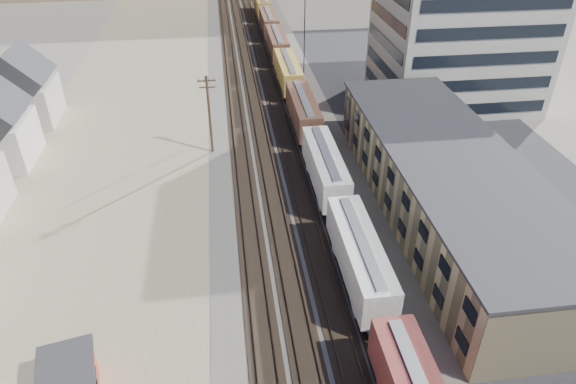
{
  "coord_description": "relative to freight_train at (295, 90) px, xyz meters",
  "views": [
    {
      "loc": [
        -6.66,
        -16.06,
        30.99
      ],
      "look_at": [
        -0.92,
        26.82,
        3.0
      ],
      "focal_mm": 32.0,
      "sensor_mm": 36.0,
      "label": 1
    }
  ],
  "objects": [
    {
      "name": "parked_car_far",
      "position": [
        21.82,
        -2.55,
        -2.09
      ],
      "size": [
        2.7,
        4.43,
        1.41
      ],
      "primitive_type": "imported",
      "rotation": [
        0.0,
        0.0,
        -0.27
      ],
      "color": "white",
      "rests_on": "ground"
    },
    {
      "name": "radio_mast",
      "position": [
        2.2,
        5.68,
        6.33
      ],
      "size": [
        1.2,
        0.16,
        18.0
      ],
      "color": "black",
      "rests_on": "ground"
    },
    {
      "name": "parked_car_blue",
      "position": [
        16.03,
        4.25,
        -2.1
      ],
      "size": [
        5.32,
        4.85,
        1.38
      ],
      "primitive_type": "imported",
      "rotation": [
        0.0,
        0.0,
        0.91
      ],
      "color": "navy",
      "rests_on": "ground"
    },
    {
      "name": "asphalt_lot",
      "position": [
        18.2,
        -19.32,
        -2.77
      ],
      "size": [
        26.0,
        120.0,
        0.04
      ],
      "primitive_type": "cube",
      "color": "#232326",
      "rests_on": "ground"
    },
    {
      "name": "ballast_bed",
      "position": [
        -3.8,
        -4.32,
        -2.76
      ],
      "size": [
        18.0,
        200.0,
        0.06
      ],
      "primitive_type": "cube",
      "color": "#4C4742",
      "rests_on": "ground"
    },
    {
      "name": "warehouse",
      "position": [
        11.18,
        -29.32,
        0.86
      ],
      "size": [
        12.4,
        40.4,
        7.25
      ],
      "color": "tan",
      "rests_on": "ground"
    },
    {
      "name": "utility_pole_north",
      "position": [
        -12.3,
        -12.32,
        2.5
      ],
      "size": [
        2.2,
        0.32,
        10.0
      ],
      "color": "#382619",
      "rests_on": "ground"
    },
    {
      "name": "freight_train",
      "position": [
        0.0,
        0.0,
        0.0
      ],
      "size": [
        3.0,
        119.74,
        4.46
      ],
      "color": "black",
      "rests_on": "ground"
    },
    {
      "name": "dirt_yard",
      "position": [
        -23.8,
        -14.32,
        -2.78
      ],
      "size": [
        24.0,
        180.0,
        0.03
      ],
      "primitive_type": "cube",
      "color": "#7B7355",
      "rests_on": "ground"
    },
    {
      "name": "maintenance_shed",
      "position": [
        -21.95,
        -46.93,
        -1.03
      ],
      "size": [
        4.56,
        5.37,
        3.44
      ],
      "color": "red",
      "rests_on": "ground"
    },
    {
      "name": "rail_tracks",
      "position": [
        -4.35,
        -4.32,
        -2.68
      ],
      "size": [
        11.4,
        200.0,
        0.24
      ],
      "color": "black",
      "rests_on": "ground"
    },
    {
      "name": "office_tower",
      "position": [
        24.15,
        0.63,
        6.47
      ],
      "size": [
        22.6,
        18.6,
        18.45
      ],
      "color": "#9E998E",
      "rests_on": "ground"
    }
  ]
}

